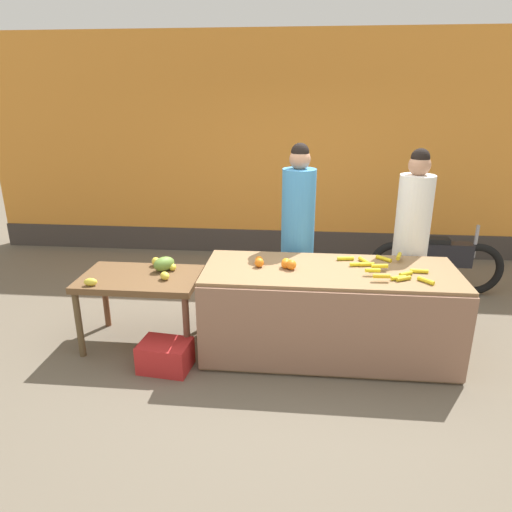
# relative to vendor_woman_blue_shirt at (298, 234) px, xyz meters

# --- Properties ---
(ground_plane) EXTENTS (24.00, 24.00, 0.00)m
(ground_plane) POSITION_rel_vendor_woman_blue_shirt_xyz_m (-0.07, -0.69, -0.95)
(ground_plane) COLOR #665B4C
(market_wall_back) EXTENTS (9.17, 0.23, 3.17)m
(market_wall_back) POSITION_rel_vendor_woman_blue_shirt_xyz_m (-0.07, 2.27, 0.60)
(market_wall_back) COLOR orange
(market_wall_back) RESTS_ON ground
(fruit_stall_counter) EXTENTS (2.27, 0.90, 0.84)m
(fruit_stall_counter) POSITION_rel_vendor_woman_blue_shirt_xyz_m (0.30, -0.70, -0.53)
(fruit_stall_counter) COLOR olive
(fruit_stall_counter) RESTS_ON ground
(side_table_wooden) EXTENTS (1.11, 0.70, 0.70)m
(side_table_wooden) POSITION_rel_vendor_woman_blue_shirt_xyz_m (-1.47, -0.69, -0.33)
(side_table_wooden) COLOR brown
(side_table_wooden) RESTS_ON ground
(banana_bunch_pile) EXTENTS (0.77, 0.66, 0.07)m
(banana_bunch_pile) POSITION_rel_vendor_woman_blue_shirt_xyz_m (0.78, -0.67, -0.09)
(banana_bunch_pile) COLOR yellow
(banana_bunch_pile) RESTS_ON fruit_stall_counter
(orange_pile) EXTENTS (0.38, 0.21, 0.09)m
(orange_pile) POSITION_rel_vendor_woman_blue_shirt_xyz_m (-0.16, -0.69, -0.07)
(orange_pile) COLOR orange
(orange_pile) RESTS_ON fruit_stall_counter
(mango_papaya_pile) EXTENTS (0.75, 0.65, 0.14)m
(mango_papaya_pile) POSITION_rel_vendor_woman_blue_shirt_xyz_m (-1.32, -0.56, -0.19)
(mango_papaya_pile) COLOR yellow
(mango_papaya_pile) RESTS_ON side_table_wooden
(vendor_woman_blue_shirt) EXTENTS (0.34, 0.34, 1.88)m
(vendor_woman_blue_shirt) POSITION_rel_vendor_woman_blue_shirt_xyz_m (0.00, 0.00, 0.00)
(vendor_woman_blue_shirt) COLOR #33333D
(vendor_woman_blue_shirt) RESTS_ON ground
(vendor_woman_white_shirt) EXTENTS (0.34, 0.34, 1.84)m
(vendor_woman_white_shirt) POSITION_rel_vendor_woman_blue_shirt_xyz_m (1.14, -0.05, -0.02)
(vendor_woman_white_shirt) COLOR #33333D
(vendor_woman_white_shirt) RESTS_ON ground
(parked_motorcycle) EXTENTS (1.60, 0.18, 0.88)m
(parked_motorcycle) POSITION_rel_vendor_woman_blue_shirt_xyz_m (1.67, 0.83, -0.55)
(parked_motorcycle) COLOR black
(parked_motorcycle) RESTS_ON ground
(produce_crate) EXTENTS (0.47, 0.37, 0.26)m
(produce_crate) POSITION_rel_vendor_woman_blue_shirt_xyz_m (-1.13, -1.13, -0.82)
(produce_crate) COLOR red
(produce_crate) RESTS_ON ground
(produce_sack) EXTENTS (0.47, 0.46, 0.46)m
(produce_sack) POSITION_rel_vendor_woman_blue_shirt_xyz_m (-0.66, 0.02, -0.72)
(produce_sack) COLOR maroon
(produce_sack) RESTS_ON ground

